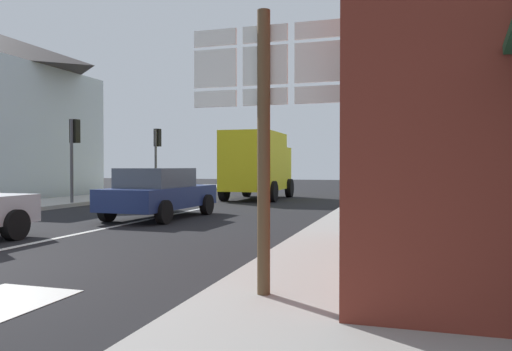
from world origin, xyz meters
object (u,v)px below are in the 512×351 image
(sedan_far, at_px, (159,192))
(traffic_light_far_right, at_px, (364,144))
(delivery_truck, at_px, (257,164))
(traffic_light_near_left, at_px, (74,142))
(traffic_light_far_left, at_px, (157,146))
(route_sign_post, at_px, (264,122))

(sedan_far, bearing_deg, traffic_light_far_right, 63.94)
(delivery_truck, relative_size, traffic_light_near_left, 1.52)
(delivery_truck, bearing_deg, traffic_light_far_left, 170.88)
(sedan_far, height_order, traffic_light_near_left, traffic_light_near_left)
(delivery_truck, xyz_separation_m, traffic_light_far_left, (-5.64, 0.91, 0.90))
(delivery_truck, distance_m, traffic_light_near_left, 8.04)
(traffic_light_far_left, height_order, traffic_light_near_left, traffic_light_far_left)
(traffic_light_near_left, bearing_deg, traffic_light_far_right, 35.08)
(sedan_far, bearing_deg, traffic_light_far_left, 118.71)
(delivery_truck, bearing_deg, traffic_light_near_left, -134.88)
(delivery_truck, bearing_deg, route_sign_post, -72.89)
(route_sign_post, height_order, traffic_light_near_left, traffic_light_near_left)
(sedan_far, bearing_deg, delivery_truck, 87.68)
(delivery_truck, height_order, route_sign_post, route_sign_post)
(sedan_far, xyz_separation_m, traffic_light_far_right, (5.06, 10.35, 1.81))
(sedan_far, height_order, traffic_light_far_left, traffic_light_far_left)
(route_sign_post, bearing_deg, sedan_far, 124.90)
(traffic_light_far_right, distance_m, traffic_light_far_left, 10.37)
(traffic_light_far_right, bearing_deg, traffic_light_far_left, -176.16)
(sedan_far, relative_size, delivery_truck, 0.84)
(delivery_truck, distance_m, traffic_light_far_right, 5.06)
(traffic_light_near_left, bearing_deg, route_sign_post, -45.42)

